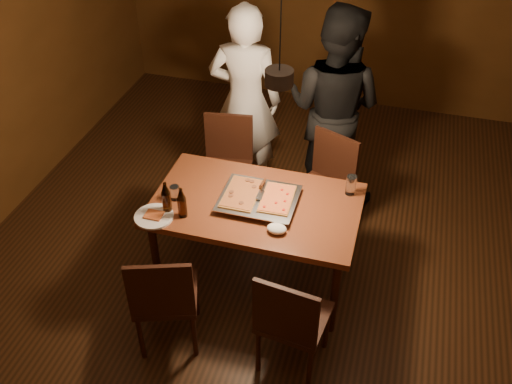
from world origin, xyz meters
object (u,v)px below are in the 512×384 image
(dining_table, at_px, (256,211))
(chair_near_left, at_px, (164,293))
(plate_slice, at_px, (154,216))
(pendant_lamp, at_px, (279,76))
(pizza_tray, at_px, (259,200))
(diner_white, at_px, (245,101))
(beer_bottle_a, at_px, (166,197))
(chair_near_right, at_px, (290,316))
(chair_far_left, at_px, (227,156))
(diner_dark, at_px, (333,107))
(chair_far_right, at_px, (327,176))
(beer_bottle_b, at_px, (182,202))

(dining_table, bearing_deg, chair_near_left, -116.18)
(plate_slice, bearing_deg, pendant_lamp, 26.23)
(pizza_tray, distance_m, diner_white, 1.27)
(plate_slice, bearing_deg, beer_bottle_a, 53.02)
(dining_table, distance_m, diner_white, 1.28)
(chair_near_right, bearing_deg, beer_bottle_a, 160.93)
(dining_table, bearing_deg, chair_far_left, 121.34)
(chair_far_left, bearing_deg, diner_white, -105.87)
(chair_far_left, height_order, chair_near_left, same)
(chair_near_left, distance_m, pizza_tray, 0.95)
(pizza_tray, bearing_deg, diner_dark, 73.75)
(chair_far_right, height_order, diner_dark, diner_dark)
(chair_near_right, xyz_separation_m, beer_bottle_a, (-1.02, 0.51, 0.34))
(chair_near_left, relative_size, diner_dark, 0.29)
(pizza_tray, distance_m, diner_dark, 1.27)
(chair_near_right, bearing_deg, diner_dark, 100.46)
(chair_far_left, height_order, pendant_lamp, pendant_lamp)
(pizza_tray, bearing_deg, chair_far_right, 60.86)
(dining_table, distance_m, chair_far_right, 0.86)
(chair_near_left, height_order, pendant_lamp, pendant_lamp)
(beer_bottle_a, bearing_deg, dining_table, 24.22)
(dining_table, relative_size, pendant_lamp, 1.36)
(beer_bottle_b, bearing_deg, chair_near_left, -83.99)
(dining_table, xyz_separation_m, diner_dark, (0.34, 1.23, 0.23))
(plate_slice, bearing_deg, diner_white, 82.25)
(chair_near_left, height_order, diner_white, diner_white)
(dining_table, bearing_deg, diner_dark, 74.58)
(beer_bottle_b, distance_m, diner_dark, 1.71)
(dining_table, height_order, pendant_lamp, pendant_lamp)
(chair_near_left, distance_m, beer_bottle_b, 0.63)
(chair_far_right, relative_size, chair_near_left, 1.03)
(chair_far_left, xyz_separation_m, chair_near_left, (0.09, -1.61, 0.00))
(beer_bottle_a, bearing_deg, pendant_lamp, 22.51)
(chair_near_left, xyz_separation_m, diner_white, (-0.04, 2.00, 0.34))
(chair_far_left, height_order, chair_far_right, same)
(chair_far_left, bearing_deg, pizza_tray, 113.96)
(dining_table, height_order, diner_white, diner_white)
(chair_far_left, xyz_separation_m, plate_slice, (-0.16, -1.15, 0.22))
(chair_far_right, height_order, pizza_tray, chair_far_right)
(dining_table, bearing_deg, beer_bottle_b, -148.76)
(diner_white, bearing_deg, chair_near_right, 108.25)
(chair_near_left, xyz_separation_m, beer_bottle_a, (-0.18, 0.55, 0.34))
(chair_near_left, height_order, diner_dark, diner_dark)
(chair_far_left, height_order, beer_bottle_b, beer_bottle_b)
(chair_near_left, distance_m, diner_white, 2.03)
(dining_table, xyz_separation_m, chair_far_right, (0.40, 0.74, -0.14))
(plate_slice, bearing_deg, chair_near_right, -21.18)
(dining_table, relative_size, chair_near_left, 2.80)
(chair_far_left, bearing_deg, diner_dark, -160.76)
(chair_far_right, relative_size, diner_dark, 0.30)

